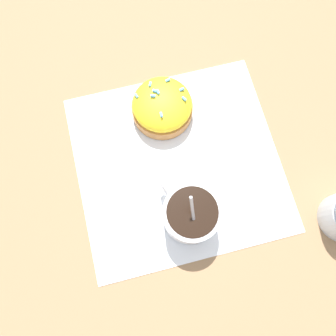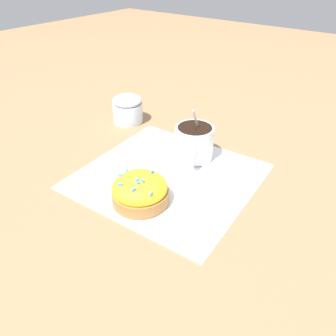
# 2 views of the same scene
# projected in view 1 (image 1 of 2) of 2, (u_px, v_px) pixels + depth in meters

# --- Properties ---
(ground_plane) EXTENTS (3.00, 3.00, 0.00)m
(ground_plane) POSITION_uv_depth(u_px,v_px,m) (178.00, 163.00, 0.51)
(ground_plane) COLOR #93704C
(paper_napkin) EXTENTS (0.31, 0.33, 0.00)m
(paper_napkin) POSITION_uv_depth(u_px,v_px,m) (178.00, 163.00, 0.51)
(paper_napkin) COLOR white
(paper_napkin) RESTS_ON ground_plane
(coffee_cup) EXTENTS (0.10, 0.08, 0.11)m
(coffee_cup) POSITION_uv_depth(u_px,v_px,m) (188.00, 214.00, 0.45)
(coffee_cup) COLOR white
(coffee_cup) RESTS_ON paper_napkin
(frosted_pastry) EXTENTS (0.10, 0.10, 0.05)m
(frosted_pastry) POSITION_uv_depth(u_px,v_px,m) (162.00, 106.00, 0.51)
(frosted_pastry) COLOR #B2753D
(frosted_pastry) RESTS_ON paper_napkin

